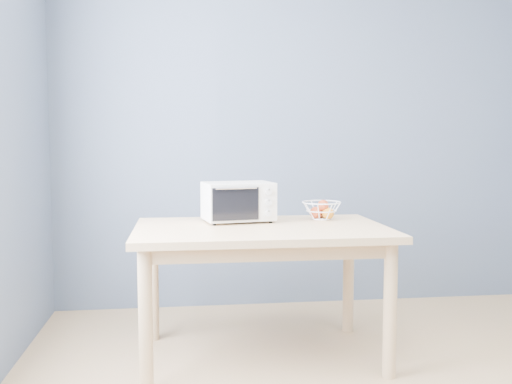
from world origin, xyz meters
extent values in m
cube|color=slate|center=(0.00, 2.25, 1.30)|extent=(4.00, 0.01, 2.60)
cube|color=tan|center=(-0.64, 1.19, 0.73)|extent=(1.40, 0.90, 0.04)
cylinder|color=tan|center=(-1.26, 0.82, 0.35)|extent=(0.07, 0.07, 0.71)
cylinder|color=tan|center=(-0.02, 0.82, 0.35)|extent=(0.07, 0.07, 0.71)
cylinder|color=tan|center=(-1.26, 1.56, 0.35)|extent=(0.07, 0.07, 0.71)
cylinder|color=tan|center=(-0.02, 1.56, 0.35)|extent=(0.07, 0.07, 0.71)
cube|color=silver|center=(-0.75, 1.40, 0.87)|extent=(0.44, 0.33, 0.22)
cube|color=black|center=(-0.80, 1.39, 0.87)|extent=(0.29, 0.27, 0.17)
cube|color=black|center=(-0.78, 1.25, 0.87)|extent=(0.27, 0.06, 0.19)
cylinder|color=silver|center=(-0.77, 1.23, 0.96)|extent=(0.24, 0.05, 0.01)
cube|color=silver|center=(-0.59, 1.29, 0.87)|extent=(0.11, 0.02, 0.20)
cylinder|color=black|center=(-0.90, 1.27, 0.76)|extent=(0.02, 0.02, 0.01)
cylinder|color=black|center=(-0.57, 1.32, 0.76)|extent=(0.02, 0.02, 0.01)
cylinder|color=black|center=(-0.93, 1.47, 0.76)|extent=(0.02, 0.02, 0.01)
cylinder|color=black|center=(-0.60, 1.52, 0.76)|extent=(0.02, 0.02, 0.01)
cylinder|color=silver|center=(-0.58, 1.28, 0.94)|extent=(0.04, 0.02, 0.04)
cylinder|color=silver|center=(-0.58, 1.28, 0.87)|extent=(0.04, 0.02, 0.04)
cylinder|color=silver|center=(-0.58, 1.28, 0.81)|extent=(0.04, 0.02, 0.04)
torus|color=white|center=(-0.24, 1.41, 0.86)|extent=(0.30, 0.30, 0.01)
torus|color=white|center=(-0.24, 1.41, 0.81)|extent=(0.24, 0.24, 0.01)
torus|color=white|center=(-0.24, 1.41, 0.76)|extent=(0.14, 0.14, 0.01)
sphere|color=red|center=(-0.27, 1.42, 0.79)|extent=(0.07, 0.07, 0.07)
sphere|color=orange|center=(-0.20, 1.40, 0.79)|extent=(0.07, 0.07, 0.07)
sphere|color=#F3955E|center=(-0.23, 1.46, 0.79)|extent=(0.07, 0.07, 0.07)
sphere|color=red|center=(-0.23, 1.41, 0.84)|extent=(0.07, 0.07, 0.07)
camera|label=1|loc=(-1.08, -1.94, 1.22)|focal=40.00mm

